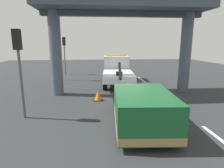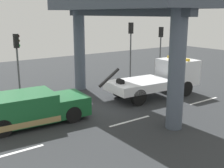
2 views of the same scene
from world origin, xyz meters
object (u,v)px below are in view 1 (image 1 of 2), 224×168
Objects in this scene: traffic_light_mid at (64,47)px; traffic_cone_orange at (98,95)px; traffic_light_far at (58,45)px; tow_truck_white at (117,69)px; towed_van_green at (140,107)px; traffic_light_near at (19,55)px.

traffic_light_mid reaches higher than traffic_cone_orange.
traffic_light_far reaches higher than traffic_cone_orange.
traffic_light_far reaches higher than traffic_light_mid.
traffic_light_mid is at bearing -0.00° from traffic_light_far.
tow_truck_white is 9.06m from towed_van_green.
traffic_light_far is at bearing 72.45° from tow_truck_white.
traffic_light_near reaches higher than tow_truck_white.
traffic_light_far is (10.75, 5.31, 2.58)m from towed_van_green.
traffic_light_far is at bearing 0.00° from traffic_light_near.
traffic_light_mid is at bearing 45.91° from tow_truck_white.
towed_van_green is 1.15× the size of traffic_light_far.
traffic_light_far is 1.11× the size of traffic_light_mid.
traffic_light_mid is at bearing 20.42° from towed_van_green.
towed_van_green reaches higher than traffic_cone_orange.
towed_van_green is at bearing -154.74° from traffic_cone_orange.
traffic_cone_orange is at bearing -153.20° from traffic_light_far.
traffic_light_far is (9.50, 0.00, 0.37)m from traffic_light_near.
traffic_light_far is at bearing 26.80° from traffic_cone_orange.
tow_truck_white reaches higher than traffic_cone_orange.
tow_truck_white is 1.58× the size of traffic_light_far.
traffic_cone_orange is (2.48, -3.54, -2.68)m from traffic_light_near.
traffic_light_mid is (3.50, -0.00, -0.31)m from traffic_light_far.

